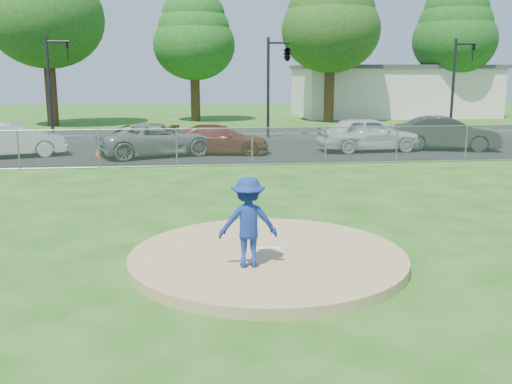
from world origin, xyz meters
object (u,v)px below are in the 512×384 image
at_px(pitcher, 248,222).
at_px(parked_car_white, 11,140).
at_px(tree_center, 194,35).
at_px(parked_car_gray, 158,139).
at_px(traffic_signal_center, 285,55).
at_px(parked_car_darkred, 220,139).
at_px(parked_car_pearl, 368,134).
at_px(traffic_signal_left, 53,78).
at_px(tree_left, 45,3).
at_px(parked_car_charcoal, 446,133).
at_px(traffic_signal_right, 457,78).
at_px(tree_right, 331,17).
at_px(traffic_cone, 100,147).
at_px(tree_far_right, 455,30).
at_px(commercial_building, 391,90).

distance_m(pitcher, parked_car_white, 18.42).
xyz_separation_m(tree_center, parked_car_gray, (-1.89, -18.81, -5.73)).
bearing_deg(traffic_signal_center, parked_car_darkred, -122.08).
height_order(tree_center, parked_car_pearl, tree_center).
distance_m(traffic_signal_left, parked_car_gray, 9.37).
xyz_separation_m(tree_left, parked_car_white, (1.73, -15.54, -7.48)).
bearing_deg(parked_car_charcoal, pitcher, 160.38).
distance_m(tree_left, traffic_signal_right, 27.23).
distance_m(tree_right, parked_car_darkred, 20.14).
bearing_deg(tree_center, parked_car_darkred, -87.30).
xyz_separation_m(tree_center, traffic_signal_right, (15.24, -12.00, -3.11)).
relative_size(tree_left, parked_car_white, 2.76).
height_order(traffic_signal_right, parked_car_darkred, traffic_signal_right).
height_order(traffic_cone, parked_car_white, parked_car_white).
height_order(tree_right, parked_car_pearl, tree_right).
relative_size(tree_far_right, traffic_signal_left, 1.92).
height_order(commercial_building, parked_car_white, commercial_building).
relative_size(tree_far_right, parked_car_gray, 2.04).
bearing_deg(commercial_building, parked_car_pearl, -112.04).
bearing_deg(traffic_signal_left, parked_car_charcoal, -18.04).
relative_size(traffic_cone, parked_car_gray, 0.15).
distance_m(commercial_building, traffic_signal_right, 16.14).
bearing_deg(parked_car_darkred, pitcher, -172.51).
distance_m(parked_car_white, parked_car_gray, 6.39).
height_order(traffic_signal_center, parked_car_white, traffic_signal_center).
height_order(traffic_signal_left, traffic_signal_right, same).
height_order(tree_far_right, parked_car_gray, tree_far_right).
bearing_deg(parked_car_darkred, tree_far_right, -37.20).
distance_m(parked_car_darkred, parked_car_pearl, 7.04).
bearing_deg(parked_car_white, traffic_signal_right, -93.40).
distance_m(tree_left, traffic_signal_center, 17.84).
distance_m(commercial_building, parked_car_charcoal, 23.01).
relative_size(traffic_signal_center, parked_car_charcoal, 1.16).
distance_m(tree_far_right, traffic_signal_center, 20.78).
bearing_deg(parked_car_gray, traffic_cone, 66.35).
bearing_deg(tree_right, parked_car_gray, -125.26).
distance_m(commercial_building, parked_car_white, 33.89).
distance_m(pitcher, parked_car_gray, 16.09).
xyz_separation_m(commercial_building, tree_center, (-17.00, -4.00, 4.31)).
bearing_deg(parked_car_darkred, parked_car_charcoal, -80.47).
xyz_separation_m(tree_left, traffic_cone, (5.52, -15.67, -7.83)).
bearing_deg(parked_car_gray, traffic_signal_left, 20.30).
bearing_deg(commercial_building, tree_right, -139.40).
bearing_deg(parked_car_charcoal, traffic_signal_left, 86.86).
bearing_deg(commercial_building, tree_far_right, -36.87).
xyz_separation_m(commercial_building, tree_left, (-27.00, -7.00, 6.08)).
xyz_separation_m(tree_right, parked_car_white, (-18.27, -16.54, -6.89)).
relative_size(parked_car_white, parked_car_darkred, 1.00).
height_order(traffic_signal_left, traffic_signal_center, same).
distance_m(traffic_cone, parked_car_charcoal, 16.28).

